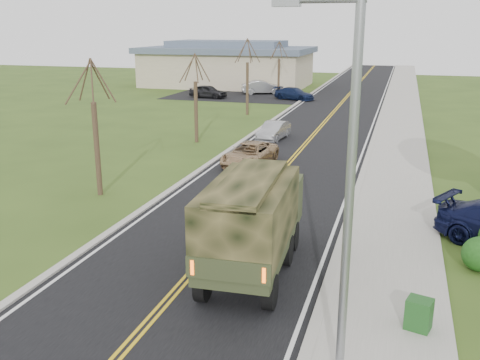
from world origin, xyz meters
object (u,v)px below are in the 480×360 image
at_px(suv_champagne, 250,154).
at_px(utility_box_near, 419,314).
at_px(sedan_silver, 274,131).
at_px(military_truck, 253,217).

xyz_separation_m(suv_champagne, utility_box_near, (8.62, -14.90, -0.12)).
distance_m(suv_champagne, utility_box_near, 17.21).
bearing_deg(suv_champagne, utility_box_near, -53.24).
relative_size(suv_champagne, utility_box_near, 5.57).
bearing_deg(utility_box_near, sedan_silver, 127.67).
distance_m(suv_champagne, sedan_silver, 7.08).
bearing_deg(military_truck, suv_champagne, 103.38).
height_order(suv_champagne, utility_box_near, suv_champagne).
height_order(military_truck, sedan_silver, military_truck).
bearing_deg(suv_champagne, sedan_silver, 99.29).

